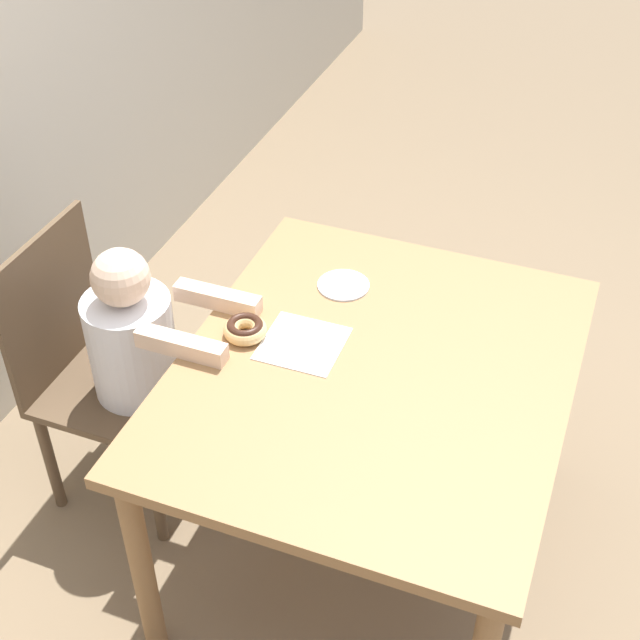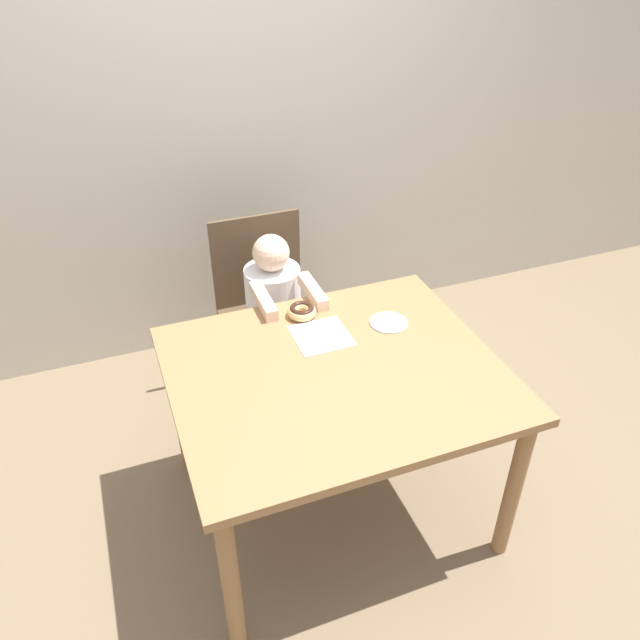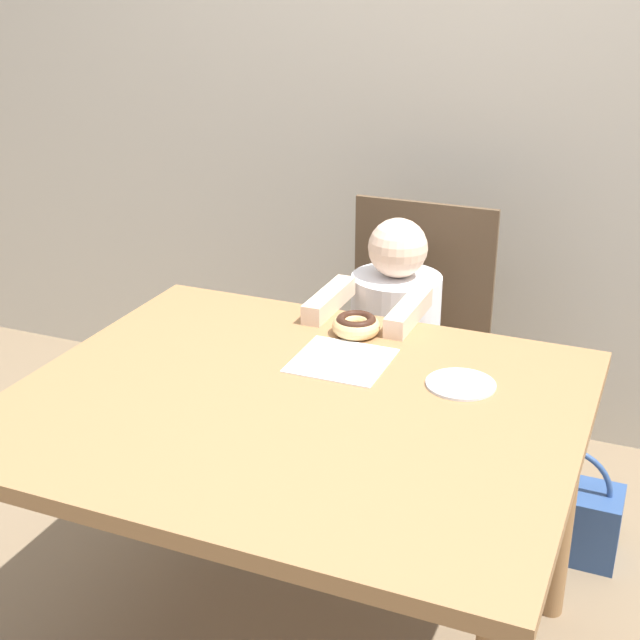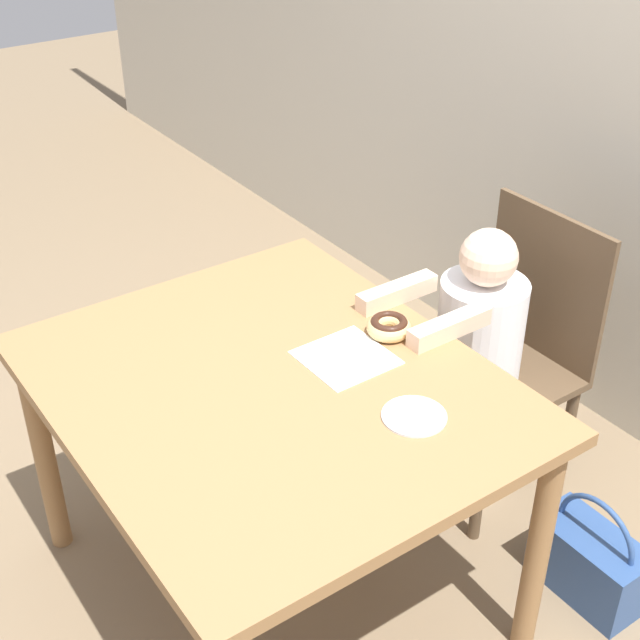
{
  "view_description": "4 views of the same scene",
  "coord_description": "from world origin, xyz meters",
  "px_view_note": "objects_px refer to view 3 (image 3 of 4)",
  "views": [
    {
      "loc": [
        -1.64,
        -0.48,
        2.26
      ],
      "look_at": [
        -0.0,
        0.15,
        0.84
      ],
      "focal_mm": 50.0,
      "sensor_mm": 36.0,
      "label": 1
    },
    {
      "loc": [
        -0.67,
        -1.6,
        2.13
      ],
      "look_at": [
        -0.0,
        0.15,
        0.84
      ],
      "focal_mm": 35.0,
      "sensor_mm": 36.0,
      "label": 2
    },
    {
      "loc": [
        0.69,
        -1.5,
        1.59
      ],
      "look_at": [
        -0.0,
        0.15,
        0.84
      ],
      "focal_mm": 50.0,
      "sensor_mm": 36.0,
      "label": 3
    },
    {
      "loc": [
        1.49,
        -0.9,
        2.0
      ],
      "look_at": [
        -0.0,
        0.15,
        0.84
      ],
      "focal_mm": 50.0,
      "sensor_mm": 36.0,
      "label": 4
    }
  ],
  "objects_px": {
    "chair": "(407,354)",
    "child_figure": "(393,373)",
    "donut": "(356,325)",
    "handbag": "(562,515)"
  },
  "relations": [
    {
      "from": "chair",
      "to": "handbag",
      "type": "relative_size",
      "value": 2.69
    },
    {
      "from": "child_figure",
      "to": "handbag",
      "type": "relative_size",
      "value": 2.75
    },
    {
      "from": "child_figure",
      "to": "handbag",
      "type": "height_order",
      "value": "child_figure"
    },
    {
      "from": "chair",
      "to": "handbag",
      "type": "bearing_deg",
      "value": -15.55
    },
    {
      "from": "chair",
      "to": "child_figure",
      "type": "xyz_separation_m",
      "value": [
        -0.0,
        -0.13,
        -0.0
      ]
    },
    {
      "from": "chair",
      "to": "donut",
      "type": "height_order",
      "value": "chair"
    },
    {
      "from": "child_figure",
      "to": "handbag",
      "type": "distance_m",
      "value": 0.62
    },
    {
      "from": "chair",
      "to": "handbag",
      "type": "xyz_separation_m",
      "value": [
        0.52,
        -0.14,
        -0.35
      ]
    },
    {
      "from": "donut",
      "to": "chair",
      "type": "bearing_deg",
      "value": 91.83
    },
    {
      "from": "child_figure",
      "to": "donut",
      "type": "relative_size",
      "value": 7.84
    }
  ]
}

